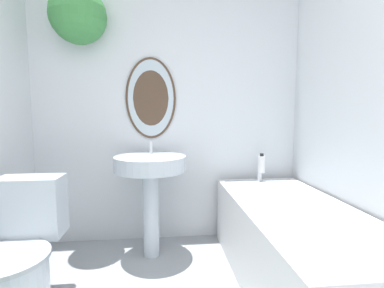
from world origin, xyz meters
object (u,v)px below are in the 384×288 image
(bathtub, at_px, (295,246))
(pedestal_sink, at_px, (150,176))
(shampoo_bottle, at_px, (262,164))
(toilet, at_px, (14,264))

(bathtub, bearing_deg, pedestal_sink, 150.97)
(shampoo_bottle, bearing_deg, pedestal_sink, -170.33)
(toilet, distance_m, bathtub, 1.66)
(pedestal_sink, distance_m, bathtub, 1.14)
(shampoo_bottle, bearing_deg, toilet, -154.93)
(pedestal_sink, xyz_separation_m, shampoo_bottle, (0.96, 0.16, 0.05))
(pedestal_sink, bearing_deg, toilet, -139.15)
(pedestal_sink, distance_m, shampoo_bottle, 0.97)
(bathtub, bearing_deg, shampoo_bottle, 88.88)
(pedestal_sink, height_order, shampoo_bottle, pedestal_sink)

